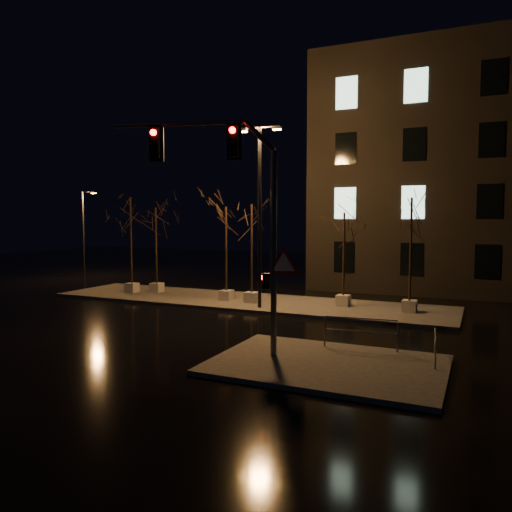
% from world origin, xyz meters
% --- Properties ---
extents(ground, '(90.00, 90.00, 0.00)m').
position_xyz_m(ground, '(0.00, 0.00, 0.00)').
color(ground, black).
rests_on(ground, ground).
extents(median, '(22.00, 5.00, 0.15)m').
position_xyz_m(median, '(0.00, 6.00, 0.07)').
color(median, '#423F3B').
rests_on(median, ground).
extents(sidewalk_corner, '(7.00, 5.00, 0.15)m').
position_xyz_m(sidewalk_corner, '(7.50, -3.50, 0.07)').
color(sidewalk_corner, '#423F3B').
rests_on(sidewalk_corner, ground).
extents(tree_0, '(1.80, 1.80, 5.83)m').
position_xyz_m(tree_0, '(-7.34, 5.78, 4.57)').
color(tree_0, '#A9A79E').
rests_on(tree_0, median).
extents(tree_1, '(1.80, 1.80, 5.20)m').
position_xyz_m(tree_1, '(-6.04, 6.46, 4.10)').
color(tree_1, '#A9A79E').
rests_on(tree_1, median).
extents(tree_2, '(1.80, 1.80, 5.18)m').
position_xyz_m(tree_2, '(-0.81, 5.53, 4.08)').
color(tree_2, '#A9A79E').
rests_on(tree_2, median).
extents(tree_3, '(1.80, 1.80, 5.30)m').
position_xyz_m(tree_3, '(0.74, 5.46, 4.17)').
color(tree_3, '#A9A79E').
rests_on(tree_3, median).
extents(tree_4, '(1.80, 1.80, 4.85)m').
position_xyz_m(tree_4, '(5.38, 6.49, 3.83)').
color(tree_4, '#A9A79E').
rests_on(tree_4, median).
extents(tree_5, '(1.80, 1.80, 5.55)m').
position_xyz_m(tree_5, '(8.66, 6.22, 4.36)').
color(tree_5, '#A9A79E').
rests_on(tree_5, median).
extents(traffic_signal_mast, '(6.02, 1.67, 7.57)m').
position_xyz_m(traffic_signal_mast, '(4.46, -3.68, 5.12)').
color(traffic_signal_mast, '#55585C').
rests_on(traffic_signal_mast, sidewalk_corner).
extents(streetlight_main, '(2.22, 0.40, 8.89)m').
position_xyz_m(streetlight_main, '(1.71, 4.31, 5.28)').
color(streetlight_main, black).
rests_on(streetlight_main, median).
extents(streetlight_far, '(1.31, 0.37, 6.69)m').
position_xyz_m(streetlight_far, '(-16.61, 11.71, 3.68)').
color(streetlight_far, black).
rests_on(streetlight_far, ground).
extents(guard_rail_a, '(2.48, 0.28, 1.08)m').
position_xyz_m(guard_rail_a, '(8.06, -1.50, 0.85)').
color(guard_rail_a, '#55585C').
rests_on(guard_rail_a, sidewalk_corner).
extents(guard_rail_b, '(0.22, 1.81, 0.86)m').
position_xyz_m(guard_rail_b, '(10.50, -1.94, 0.70)').
color(guard_rail_b, '#55585C').
rests_on(guard_rail_b, sidewalk_corner).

